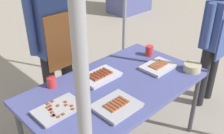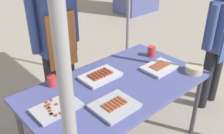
# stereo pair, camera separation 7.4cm
# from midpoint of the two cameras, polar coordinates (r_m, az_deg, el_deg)

# --- Properties ---
(stall_table) EXTENTS (1.60, 0.90, 0.75)m
(stall_table) POSITION_cam_midpoint_polar(r_m,az_deg,el_deg) (2.23, 1.82, -5.05)
(stall_table) COLOR #4C518C
(stall_table) RESTS_ON ground
(tray_grilled_sausages) EXTENTS (0.32, 0.23, 0.05)m
(tray_grilled_sausages) POSITION_cam_midpoint_polar(r_m,az_deg,el_deg) (2.47, 11.44, -0.08)
(tray_grilled_sausages) COLOR silver
(tray_grilled_sausages) RESTS_ON stall_table
(tray_meat_skewers) EXTENTS (0.35, 0.22, 0.04)m
(tray_meat_skewers) POSITION_cam_midpoint_polar(r_m,az_deg,el_deg) (1.94, -11.21, -8.99)
(tray_meat_skewers) COLOR #ADADB2
(tray_meat_skewers) RESTS_ON stall_table
(tray_pork_links) EXTENTS (0.35, 0.23, 0.05)m
(tray_pork_links) POSITION_cam_midpoint_polar(r_m,az_deg,el_deg) (2.28, -1.69, -1.99)
(tray_pork_links) COLOR silver
(tray_pork_links) RESTS_ON stall_table
(tray_spring_rolls) EXTENTS (0.32, 0.28, 0.05)m
(tray_spring_rolls) POSITION_cam_midpoint_polar(r_m,az_deg,el_deg) (1.92, 1.69, -8.72)
(tray_spring_rolls) COLOR #ADADB2
(tray_spring_rolls) RESTS_ON stall_table
(condiment_bowl) EXTENTS (0.16, 0.16, 0.07)m
(condiment_bowl) POSITION_cam_midpoint_polar(r_m,az_deg,el_deg) (2.49, 18.64, -0.44)
(condiment_bowl) COLOR #BFB28C
(condiment_bowl) RESTS_ON stall_table
(drink_cup_near_edge) EXTENTS (0.08, 0.08, 0.09)m
(drink_cup_near_edge) POSITION_cam_midpoint_polar(r_m,az_deg,el_deg) (2.21, -12.40, -3.05)
(drink_cup_near_edge) COLOR red
(drink_cup_near_edge) RESTS_ON stall_table
(drink_cup_by_wok) EXTENTS (0.08, 0.08, 0.11)m
(drink_cup_by_wok) POSITION_cam_midpoint_polar(r_m,az_deg,el_deg) (2.69, 9.58, 3.47)
(drink_cup_by_wok) COLOR red
(drink_cup_by_wok) RESTS_ON stall_table
(vendor_woman) EXTENTS (0.52, 0.24, 1.68)m
(vendor_woman) POSITION_cam_midpoint_polar(r_m,az_deg,el_deg) (2.52, -11.53, 6.43)
(vendor_woman) COLOR black
(vendor_woman) RESTS_ON ground
(customer_nearby) EXTENTS (0.52, 0.22, 1.48)m
(customer_nearby) POSITION_cam_midpoint_polar(r_m,az_deg,el_deg) (3.07, 23.57, 5.97)
(customer_nearby) COLOR black
(customer_nearby) RESTS_ON ground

